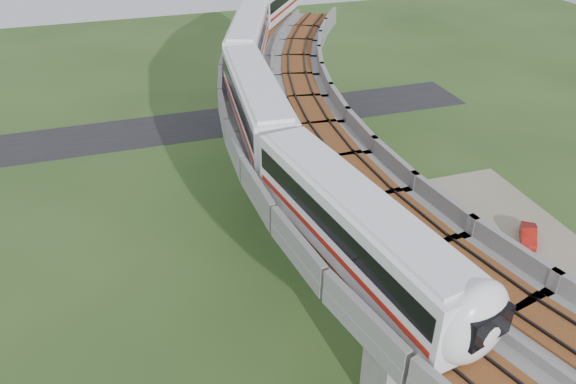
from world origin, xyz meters
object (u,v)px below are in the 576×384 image
Objects in this scene: car_white at (519,381)px; metro_train at (278,66)px; car_red at (528,235)px; car_dark at (399,196)px.

metro_train is at bearing 85.82° from car_white.
metro_train reaches higher than car_white.
metro_train is 24.07m from car_red.
metro_train reaches higher than car_red.
car_red is at bearing -142.30° from car_dark.
car_white is at bearing -94.04° from car_red.
car_dark is (-7.20, 8.39, 0.13)m from car_red.
car_white is 20.47m from car_dark.
metro_train is 15.69m from car_dark.
car_red is 0.71× the size of car_dark.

